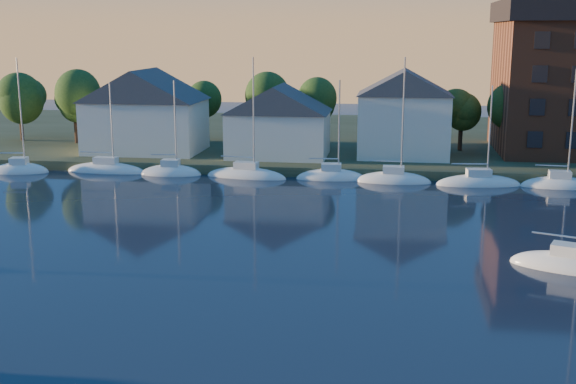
% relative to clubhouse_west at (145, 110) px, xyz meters
% --- Properties ---
extents(shoreline_land, '(160.00, 50.00, 2.00)m').
position_rel_clubhouse_west_xyz_m(shoreline_land, '(22.00, 17.00, -5.93)').
color(shoreline_land, '#323A21').
rests_on(shoreline_land, ground).
extents(wooden_dock, '(120.00, 3.00, 1.00)m').
position_rel_clubhouse_west_xyz_m(wooden_dock, '(22.00, -6.00, -5.93)').
color(wooden_dock, brown).
rests_on(wooden_dock, ground).
extents(clubhouse_west, '(13.65, 9.45, 9.64)m').
position_rel_clubhouse_west_xyz_m(clubhouse_west, '(0.00, 0.00, 0.00)').
color(clubhouse_west, white).
rests_on(clubhouse_west, shoreline_land).
extents(clubhouse_centre, '(11.55, 8.40, 8.08)m').
position_rel_clubhouse_west_xyz_m(clubhouse_centre, '(16.00, -1.00, -0.80)').
color(clubhouse_centre, white).
rests_on(clubhouse_centre, shoreline_land).
extents(clubhouse_east, '(10.50, 8.40, 9.80)m').
position_rel_clubhouse_west_xyz_m(clubhouse_east, '(30.00, 1.00, 0.07)').
color(clubhouse_east, white).
rests_on(clubhouse_east, shoreline_land).
extents(tree_line, '(93.40, 5.40, 8.90)m').
position_rel_clubhouse_west_xyz_m(tree_line, '(24.00, 5.00, 1.24)').
color(tree_line, '#39271A').
rests_on(tree_line, shoreline_land).
extents(moored_fleet, '(95.50, 2.40, 12.05)m').
position_rel_clubhouse_west_xyz_m(moored_fleet, '(26.00, -9.00, -5.83)').
color(moored_fleet, white).
rests_on(moored_fleet, ground).
extents(drifting_sailboat_right, '(7.57, 4.84, 11.43)m').
position_rel_clubhouse_west_xyz_m(drifting_sailboat_right, '(40.17, -35.07, -5.84)').
color(drifting_sailboat_right, white).
rests_on(drifting_sailboat_right, ground).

